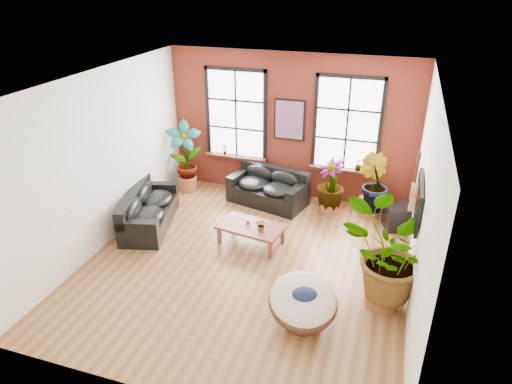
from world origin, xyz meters
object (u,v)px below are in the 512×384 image
sofa_back (269,188)px  coffee_table (251,228)px  sofa_left (147,210)px  papasan_chair (303,302)px

sofa_back → coffee_table: size_ratio=1.41×
sofa_left → papasan_chair: size_ratio=1.53×
sofa_left → coffee_table: size_ratio=1.54×
sofa_back → coffee_table: 1.92m
sofa_back → sofa_left: size_ratio=0.91×
sofa_back → papasan_chair: sofa_back is taller
coffee_table → papasan_chair: papasan_chair is taller
sofa_back → papasan_chair: bearing=-52.2°
sofa_left → papasan_chair: papasan_chair is taller
sofa_left → coffee_table: bearing=-105.3°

